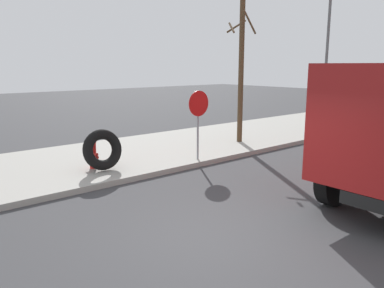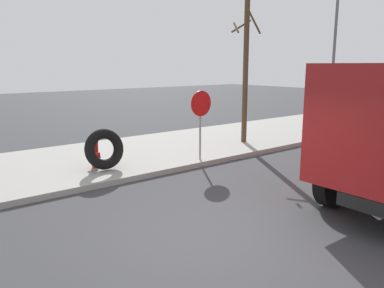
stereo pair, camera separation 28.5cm
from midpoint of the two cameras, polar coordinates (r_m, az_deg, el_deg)
The scene contains 7 objects.
ground_plane at distance 6.74m, azimuth 4.60°, elevation -14.58°, with size 80.00×80.00×0.00m, color #38383A.
sidewalk_curb at distance 12.01m, azimuth -17.18°, elevation -2.90°, with size 36.00×5.00×0.15m, color #99968E.
fire_hydrant at distance 11.04m, azimuth -13.40°, elevation -1.08°, with size 0.22×0.50×0.86m.
loose_tire at distance 10.75m, azimuth -12.06°, elevation -0.75°, with size 1.11×1.11×0.27m, color black.
stop_sign at distance 11.53m, azimuth 2.00°, elevation 4.71°, with size 0.76×0.08×2.08m.
bare_tree at distance 14.35m, azimuth 8.47°, elevation 10.87°, with size 1.06×0.95×5.15m.
street_light_pole at distance 17.86m, azimuth 20.58°, elevation 11.53°, with size 0.12×0.12×6.06m, color #595B5E.
Camera 2 is at (-4.07, -4.47, 2.97)m, focal length 36.16 mm.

